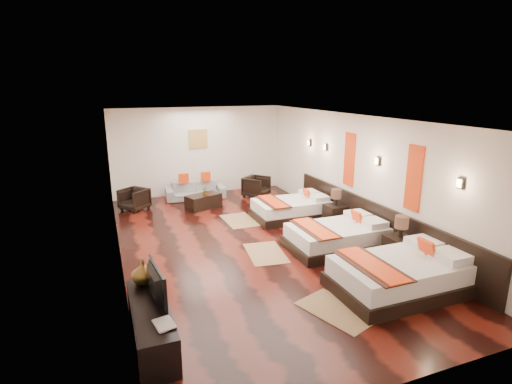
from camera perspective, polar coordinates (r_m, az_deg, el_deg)
name	(u,v)px	position (r m, az deg, el deg)	size (l,w,h in m)	color
floor	(250,244)	(9.05, -0.90, -7.42)	(5.50, 9.50, 0.01)	black
ceiling	(249,118)	(8.40, -0.98, 10.54)	(5.50, 9.50, 0.01)	white
back_wall	(199,151)	(13.09, -8.23, 5.82)	(5.50, 0.01, 2.80)	silver
left_wall	(115,196)	(8.12, -19.46, -0.52)	(0.01, 9.50, 2.80)	silver
right_wall	(357,174)	(9.89, 14.18, 2.56)	(0.01, 9.50, 2.80)	silver
headboard_panel	(373,221)	(9.50, 16.39, -4.06)	(0.08, 6.60, 0.90)	black
bed_near	(401,275)	(7.44, 20.01, -11.03)	(2.29, 1.44, 0.87)	black
bed_mid	(338,237)	(8.89, 11.60, -6.26)	(2.10, 1.32, 0.80)	black
bed_far	(292,208)	(10.74, 5.13, -2.35)	(2.00, 1.26, 0.76)	black
nightstand_a	(399,246)	(8.51, 19.81, -7.35)	(0.50, 0.50, 0.98)	black
nightstand_b	(335,213)	(10.28, 11.28, -2.95)	(0.48, 0.48, 0.96)	black
jute_mat_near	(337,310)	(6.71, 11.51, -16.25)	(0.75, 1.20, 0.01)	olive
jute_mat_mid	(266,253)	(8.56, 1.39, -8.73)	(0.75, 1.20, 0.01)	olive
jute_mat_far	(239,220)	(10.55, -2.38, -4.08)	(0.75, 1.20, 0.01)	olive
tv_console	(151,324)	(5.96, -14.77, -17.79)	(0.50, 1.80, 0.55)	black
tv	(151,284)	(5.82, -14.79, -12.63)	(0.87, 0.11, 0.50)	black
book	(155,327)	(5.34, -14.24, -18.22)	(0.23, 0.31, 0.03)	black
figurine	(143,272)	(6.34, -15.82, -10.98)	(0.36, 0.36, 0.37)	brown
sofa	(195,190)	(12.65, -8.68, 0.23)	(1.83, 0.72, 0.53)	gray
armchair_left	(134,199)	(11.88, -17.03, -1.00)	(0.67, 0.69, 0.63)	black
armchair_right	(256,187)	(12.71, 0.05, 0.78)	(0.70, 0.72, 0.66)	black
coffee_table	(204,201)	(11.68, -7.52, -1.31)	(1.00, 0.50, 0.40)	black
table_plant	(206,191)	(11.57, -7.21, 0.21)	(0.22, 0.19, 0.25)	#235B1E
orange_panel_a	(414,178)	(8.38, 21.66, 1.86)	(0.04, 0.40, 1.30)	#D86014
orange_panel_b	(349,159)	(10.06, 13.22, 4.57)	(0.04, 0.40, 1.30)	#D86014
sconce_near	(460,183)	(7.59, 27.20, 1.12)	(0.07, 0.12, 0.18)	black
sconce_mid	(378,161)	(9.15, 17.01, 4.26)	(0.07, 0.12, 0.18)	black
sconce_far	(325,147)	(10.94, 9.91, 6.35)	(0.07, 0.12, 0.18)	black
sconce_lounge	(309,143)	(11.71, 7.64, 7.00)	(0.07, 0.12, 0.18)	black
gold_artwork	(198,139)	(13.02, -8.27, 7.55)	(0.60, 0.04, 0.60)	#AD873F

